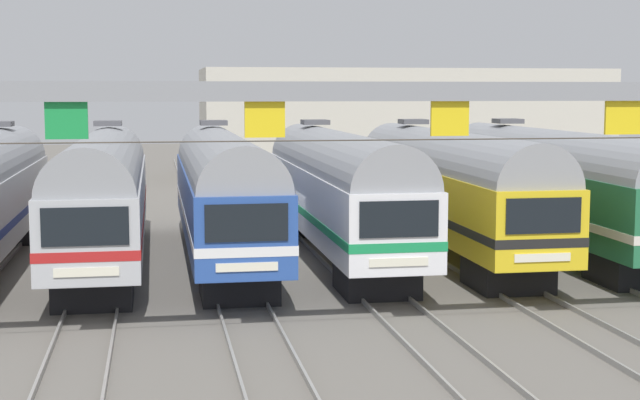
# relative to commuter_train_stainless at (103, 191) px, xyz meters

# --- Properties ---
(ground_plane) EXTENTS (160.00, 160.00, 0.00)m
(ground_plane) POSITION_rel_commuter_train_stainless_xyz_m (6.42, 0.00, -2.69)
(ground_plane) COLOR slate
(track_bed) EXTENTS (22.89, 70.00, 0.15)m
(track_bed) POSITION_rel_commuter_train_stainless_xyz_m (6.42, 17.00, -2.61)
(track_bed) COLOR gray
(track_bed) RESTS_ON ground
(commuter_train_stainless) EXTENTS (2.88, 18.06, 5.05)m
(commuter_train_stainless) POSITION_rel_commuter_train_stainless_xyz_m (0.00, 0.00, 0.00)
(commuter_train_stainless) COLOR #B2B5BA
(commuter_train_stainless) RESTS_ON ground
(commuter_train_blue) EXTENTS (2.88, 18.06, 5.05)m
(commuter_train_blue) POSITION_rel_commuter_train_stainless_xyz_m (4.28, 0.00, 0.00)
(commuter_train_blue) COLOR #284C9E
(commuter_train_blue) RESTS_ON ground
(commuter_train_white) EXTENTS (2.88, 18.06, 5.05)m
(commuter_train_white) POSITION_rel_commuter_train_stainless_xyz_m (8.56, 0.00, 0.00)
(commuter_train_white) COLOR white
(commuter_train_white) RESTS_ON ground
(commuter_train_yellow) EXTENTS (2.88, 18.06, 5.05)m
(commuter_train_yellow) POSITION_rel_commuter_train_stainless_xyz_m (12.83, 0.00, 0.00)
(commuter_train_yellow) COLOR gold
(commuter_train_yellow) RESTS_ON ground
(commuter_train_green) EXTENTS (2.88, 18.06, 5.05)m
(commuter_train_green) POSITION_rel_commuter_train_stainless_xyz_m (17.11, 0.00, 0.00)
(commuter_train_green) COLOR #236B42
(commuter_train_green) RESTS_ON ground
(catenary_gantry) EXTENTS (26.63, 0.44, 6.97)m
(catenary_gantry) POSITION_rel_commuter_train_stainless_xyz_m (6.42, -13.50, 2.68)
(catenary_gantry) COLOR gray
(catenary_gantry) RESTS_ON ground
(maintenance_building) EXTENTS (29.51, 10.00, 7.83)m
(maintenance_building) POSITION_rel_commuter_train_stainless_xyz_m (20.05, 34.08, 1.23)
(maintenance_building) COLOR beige
(maintenance_building) RESTS_ON ground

